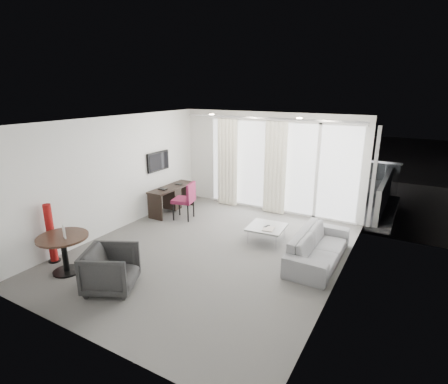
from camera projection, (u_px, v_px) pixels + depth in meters
The scene contains 28 objects.
floor at pixel (209, 251), 7.09m from camera, with size 5.00×6.00×0.00m, color #5C5A57.
ceiling at pixel (208, 121), 6.34m from camera, with size 5.00×6.00×0.00m, color white.
wall_left at pixel (115, 175), 7.90m from camera, with size 0.00×6.00×2.60m, color silver.
wall_right at pixel (342, 212), 5.53m from camera, with size 0.00×6.00×2.60m, color silver.
wall_front at pixel (77, 250), 4.21m from camera, with size 5.00×0.00×2.60m, color silver.
window_panel at pixel (279, 167), 9.09m from camera, with size 4.00×0.02×2.38m, color white, non-canonical shape.
window_frame at pixel (279, 167), 9.07m from camera, with size 4.10×0.06×2.44m, color white, non-canonical shape.
curtain_left at pixel (228, 163), 9.64m from camera, with size 0.60×0.20×2.38m, color white, non-canonical shape.
curtain_right at pixel (275, 168), 8.97m from camera, with size 0.60×0.20×2.38m, color white, non-canonical shape.
curtain_track at pixel (268, 118), 8.73m from camera, with size 4.80×0.04×0.04m, color #B2B2B7, non-canonical shape.
downlight_a at pixel (212, 114), 8.10m from camera, with size 0.12×0.12×0.02m, color #FFE0B2.
downlight_b at pixel (299, 118), 7.11m from camera, with size 0.12×0.12×0.02m, color #FFE0B2.
desk at pixel (172, 199), 9.27m from camera, with size 0.46×1.47×0.69m, color black, non-canonical shape.
tv at pixel (158, 161), 9.07m from camera, with size 0.05×0.80×0.50m, color black, non-canonical shape.
desk_chair at pixel (183, 201), 8.73m from camera, with size 0.52×0.49×0.95m, color maroon, non-canonical shape.
round_table at pixel (65, 254), 6.19m from camera, with size 0.87×0.87×0.70m, color #372218, non-canonical shape.
menu_card at pixel (65, 237), 6.02m from camera, with size 0.13×0.02×0.24m, color white, non-canonical shape.
red_lamp at pixel (51, 233), 6.52m from camera, with size 0.23×0.23×1.14m, color maroon.
tub_armchair at pixel (111, 269), 5.66m from camera, with size 0.77×0.79×0.72m, color #282828.
coffee_table at pixel (266, 234), 7.52m from camera, with size 0.75×0.75×0.34m, color gray, non-canonical shape.
remote at pixel (267, 226), 7.43m from camera, with size 0.05×0.15×0.02m, color black, non-canonical shape.
magazine at pixel (269, 228), 7.31m from camera, with size 0.22×0.28×0.02m, color gray, non-canonical shape.
sofa at pixel (319, 247), 6.61m from camera, with size 1.98×0.78×0.58m, color gray.
terrace_slab at pixel (295, 198), 10.71m from camera, with size 5.60×3.00×0.12m, color #4D4D50.
rattan_chair_a at pixel (329, 189), 10.14m from camera, with size 0.51×0.51×0.74m, color brown, non-canonical shape.
rattan_chair_b at pixel (355, 193), 9.72m from camera, with size 0.49×0.49×0.72m, color brown, non-canonical shape.
rattan_table at pixel (321, 201), 9.39m from camera, with size 0.51×0.51×0.51m, color brown, non-canonical shape.
balustrade at pixel (310, 171), 11.76m from camera, with size 5.50×0.06×1.05m, color #B2B2B7, non-canonical shape.
Camera 1 is at (3.44, -5.46, 3.18)m, focal length 28.00 mm.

